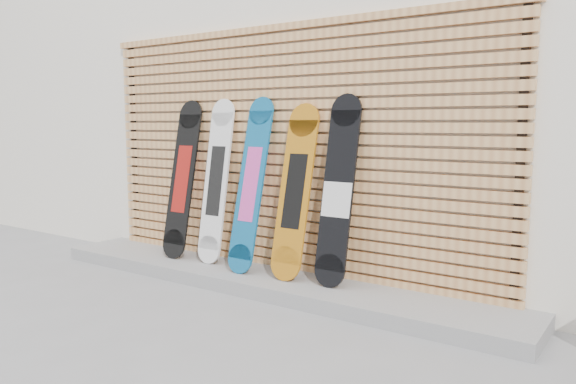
# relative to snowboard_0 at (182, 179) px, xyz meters

# --- Properties ---
(ground) EXTENTS (80.00, 80.00, 0.00)m
(ground) POSITION_rel_snowboard_0_xyz_m (1.21, -0.77, -0.89)
(ground) COLOR gray
(ground) RESTS_ON ground
(building) EXTENTS (12.00, 5.00, 3.60)m
(building) POSITION_rel_snowboard_0_xyz_m (1.71, 2.73, 0.91)
(building) COLOR silver
(building) RESTS_ON ground
(concrete_step) EXTENTS (4.60, 0.70, 0.12)m
(concrete_step) POSITION_rel_snowboard_0_xyz_m (1.06, -0.09, -0.83)
(concrete_step) COLOR gray
(concrete_step) RESTS_ON ground
(slat_wall) EXTENTS (4.26, 0.08, 2.29)m
(slat_wall) POSITION_rel_snowboard_0_xyz_m (1.06, 0.20, 0.32)
(slat_wall) COLOR tan
(slat_wall) RESTS_ON ground
(snowboard_0) EXTENTS (0.29, 0.35, 1.54)m
(snowboard_0) POSITION_rel_snowboard_0_xyz_m (0.00, 0.00, 0.00)
(snowboard_0) COLOR black
(snowboard_0) RESTS_ON concrete_step
(snowboard_1) EXTENTS (0.27, 0.30, 1.54)m
(snowboard_1) POSITION_rel_snowboard_0_xyz_m (0.42, 0.03, 0.00)
(snowboard_1) COLOR silver
(snowboard_1) RESTS_ON concrete_step
(snowboard_2) EXTENTS (0.26, 0.41, 1.55)m
(snowboard_2) POSITION_rel_snowboard_0_xyz_m (0.88, -0.03, 0.01)
(snowboard_2) COLOR #0E5686
(snowboard_2) RESTS_ON concrete_step
(snowboard_3) EXTENTS (0.29, 0.37, 1.49)m
(snowboard_3) POSITION_rel_snowboard_0_xyz_m (1.34, -0.01, -0.03)
(snowboard_3) COLOR #AC6812
(snowboard_3) RESTS_ON concrete_step
(snowboard_4) EXTENTS (0.27, 0.32, 1.56)m
(snowboard_4) POSITION_rel_snowboard_0_xyz_m (1.74, 0.01, -0.00)
(snowboard_4) COLOR black
(snowboard_4) RESTS_ON concrete_step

